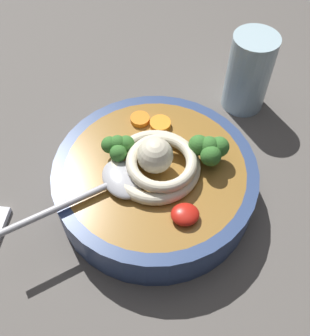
{
  "coord_description": "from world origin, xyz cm",
  "views": [
    {
      "loc": [
        -1.14,
        -30.99,
        48.93
      ],
      "look_at": [
        2.2,
        -2.58,
        9.91
      ],
      "focal_mm": 42.09,
      "sensor_mm": 36.0,
      "label": 1
    }
  ],
  "objects_px": {
    "soup_spoon": "(111,184)",
    "drinking_glass": "(249,73)",
    "noodle_pile": "(157,163)",
    "soup_bowl": "(155,181)"
  },
  "relations": [
    {
      "from": "drinking_glass",
      "to": "soup_bowl",
      "type": "bearing_deg",
      "value": -135.52
    },
    {
      "from": "soup_bowl",
      "to": "noodle_pile",
      "type": "xyz_separation_m",
      "value": [
        0.0,
        -0.0,
        0.04
      ]
    },
    {
      "from": "soup_spoon",
      "to": "drinking_glass",
      "type": "xyz_separation_m",
      "value": [
        0.21,
        0.18,
        -0.0
      ]
    },
    {
      "from": "soup_bowl",
      "to": "noodle_pile",
      "type": "height_order",
      "value": "noodle_pile"
    },
    {
      "from": "soup_spoon",
      "to": "drinking_glass",
      "type": "height_order",
      "value": "drinking_glass"
    },
    {
      "from": "noodle_pile",
      "to": "soup_spoon",
      "type": "distance_m",
      "value": 0.06
    },
    {
      "from": "noodle_pile",
      "to": "soup_spoon",
      "type": "bearing_deg",
      "value": -161.13
    },
    {
      "from": "soup_spoon",
      "to": "drinking_glass",
      "type": "bearing_deg",
      "value": -162.59
    },
    {
      "from": "soup_spoon",
      "to": "drinking_glass",
      "type": "relative_size",
      "value": 1.4
    },
    {
      "from": "drinking_glass",
      "to": "noodle_pile",
      "type": "bearing_deg",
      "value": -134.58
    }
  ]
}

